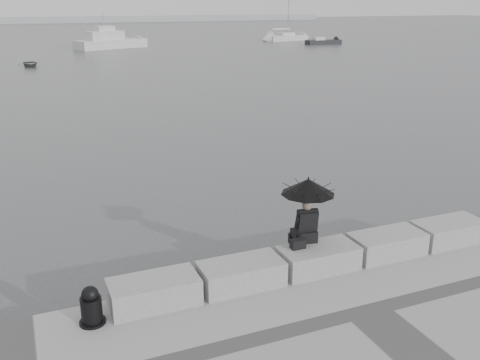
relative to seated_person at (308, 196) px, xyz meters
name	(u,v)px	position (x,y,z in m)	size (l,w,h in m)	color
ground	(306,281)	(0.08, 0.08, -1.99)	(360.00, 360.00, 0.00)	#414346
stone_block_far_left	(154,292)	(-3.32, -0.37, -1.24)	(1.60, 0.80, 0.50)	slate
stone_block_left	(241,274)	(-1.62, -0.37, -1.24)	(1.60, 0.80, 0.50)	slate
stone_block_centre	(318,258)	(0.08, -0.37, -1.24)	(1.60, 0.80, 0.50)	slate
stone_block_right	(387,244)	(1.78, -0.37, -1.24)	(1.60, 0.80, 0.50)	slate
stone_block_far_right	(448,232)	(3.48, -0.37, -1.24)	(1.60, 0.80, 0.50)	slate
seated_person	(308,196)	(0.00, 0.00, 0.00)	(1.10, 1.10, 1.39)	black
bag	(298,244)	(-0.33, -0.24, -0.89)	(0.30, 0.17, 0.19)	black
mooring_bollard	(91,308)	(-4.44, -0.56, -1.19)	(0.45, 0.45, 0.71)	black
sailboat_right	(286,37)	(33.96, 66.11, -1.45)	(7.01, 3.71, 12.90)	silver
motor_cruiser	(111,41)	(6.90, 62.31, -1.09)	(9.65, 6.17, 4.50)	silver
small_motorboat	(323,42)	(35.50, 57.72, -1.67)	(5.08, 1.78, 1.10)	black
dinghy	(30,64)	(-3.61, 44.87, -1.75)	(2.83, 1.20, 0.48)	slate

